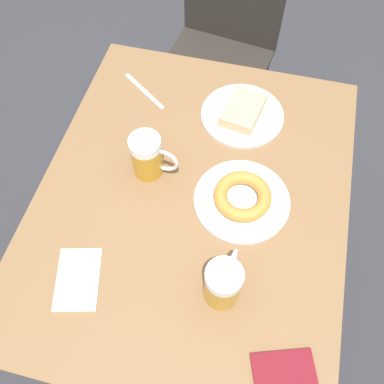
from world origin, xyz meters
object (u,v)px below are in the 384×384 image
Objects in this scene: napkin_folded at (78,279)px; fork at (144,91)px; plate_with_donut at (242,198)px; passport_near_edge at (284,374)px; beer_mug_center at (148,156)px; plate_with_cake at (243,113)px; beer_mug_left at (223,283)px; chair at (224,34)px.

fork is at bearing 92.43° from napkin_folded.
plate_with_donut is at bearing 41.83° from napkin_folded.
plate_with_donut is 0.40m from passport_near_edge.
plate_with_cake is at bearing 50.00° from beer_mug_center.
plate_with_cake is at bearing 64.13° from napkin_folded.
beer_mug_center is at bearing 77.42° from napkin_folded.
beer_mug_left is at bearing -47.88° from beer_mug_center.
chair is at bearing 100.70° from beer_mug_left.
beer_mug_center is 0.33m from napkin_folded.
passport_near_edge reaches higher than fork.
passport_near_edge is (0.20, -0.64, -0.01)m from plate_with_cake.
chair reaches higher than plate_with_cake.
fork is 0.83m from passport_near_edge.
beer_mug_center is at bearing -69.82° from fork.
chair is 7.12× the size of beer_mug_center.
plate_with_donut is at bearing 89.81° from beer_mug_left.
plate_with_donut is at bearing -8.09° from beer_mug_center.
plate_with_cake is at bearing -66.27° from chair.
napkin_folded is 1.09× the size of fork.
beer_mug_left is at bearing -90.19° from plate_with_donut.
beer_mug_left reaches higher than fork.
napkin_folded is (-0.07, -0.32, -0.06)m from beer_mug_center.
napkin_folded is 0.58m from fork.
chair is 1.30m from passport_near_edge.
chair is 0.86m from beer_mug_center.
beer_mug_center reaches higher than napkin_folded.
plate_with_donut is (0.21, -0.86, 0.22)m from chair.
passport_near_edge is at bearing -10.29° from napkin_folded.
napkin_folded is at bearing -87.06° from chair.
beer_mug_left is 0.75× the size of napkin_folded.
beer_mug_center is at bearing -84.27° from chair.
plate_with_cake is 0.67m from passport_near_edge.
chair is 0.91m from plate_with_donut.
chair reaches higher than fork.
plate_with_donut is 0.43m from napkin_folded.
napkin_folded and fork have the same top height.
beer_mug_center is (-0.25, 0.27, 0.00)m from beer_mug_left.
napkin_folded is (-0.11, -1.14, 0.21)m from chair.
fork is at bearing 175.20° from plate_with_cake.
beer_mug_left is at bearing 8.55° from napkin_folded.
napkin_folded is 1.11× the size of passport_near_edge.
beer_mug_left is at bearing -84.66° from plate_with_cake.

